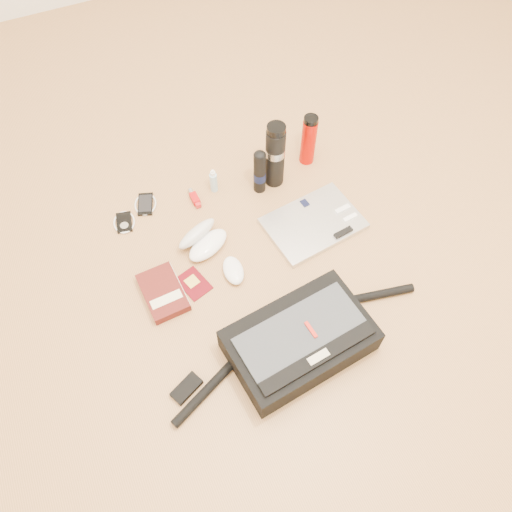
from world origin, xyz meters
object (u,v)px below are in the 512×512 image
Objects in this scene: messenger_bag at (299,341)px; laptop at (314,223)px; thermos_red at (309,140)px; thermos_black at (275,155)px; book at (163,292)px.

messenger_bag reaches higher than laptop.
messenger_bag is 0.85m from thermos_red.
thermos_black is at bearing 92.07° from laptop.
thermos_red is at bearing 60.45° from laptop.
laptop is at bearing 2.00° from book.
thermos_black is (-0.04, 0.27, 0.14)m from laptop.
messenger_bag is 3.18× the size of thermos_black.
laptop is 1.64× the size of thermos_red.
thermos_black is (0.25, 0.69, 0.09)m from messenger_bag.
messenger_bag is at bearing -119.65° from thermos_red.
thermos_red is at bearing 14.76° from thermos_black.
thermos_black is at bearing 64.57° from messenger_bag.
laptop is (0.29, 0.42, -0.05)m from messenger_bag.
laptop is at bearing -113.03° from thermos_red.
thermos_black reaches higher than book.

